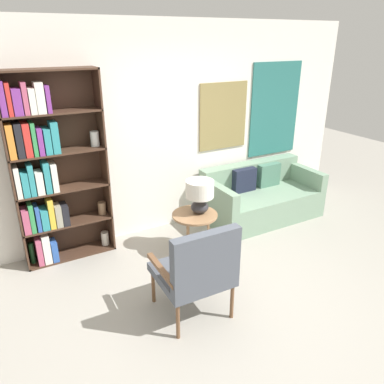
% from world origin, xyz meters
% --- Properties ---
extents(ground_plane, '(14.00, 14.00, 0.00)m').
position_xyz_m(ground_plane, '(0.00, 0.00, 0.00)').
color(ground_plane, '#9E998E').
extents(wall_back, '(6.40, 0.08, 2.70)m').
position_xyz_m(wall_back, '(0.06, 2.03, 1.35)').
color(wall_back, white).
rests_on(wall_back, ground_plane).
extents(bookshelf, '(1.03, 0.30, 2.19)m').
position_xyz_m(bookshelf, '(-1.26, 1.84, 1.11)').
color(bookshelf, '#422B1E').
rests_on(bookshelf, ground_plane).
extents(armchair, '(0.67, 0.66, 0.98)m').
position_xyz_m(armchair, '(-0.32, 0.12, 0.55)').
color(armchair, brown).
rests_on(armchair, ground_plane).
extents(couch, '(1.67, 0.84, 0.76)m').
position_xyz_m(couch, '(1.57, 1.59, 0.30)').
color(couch, gray).
rests_on(couch, ground_plane).
extents(side_table, '(0.55, 0.55, 0.52)m').
position_xyz_m(side_table, '(0.23, 1.17, 0.47)').
color(side_table, '#99704C').
rests_on(side_table, ground_plane).
extents(table_lamp, '(0.34, 0.34, 0.41)m').
position_xyz_m(table_lamp, '(0.30, 1.18, 0.77)').
color(table_lamp, '#2D2D33').
rests_on(table_lamp, side_table).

